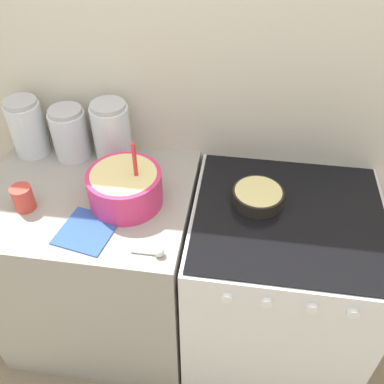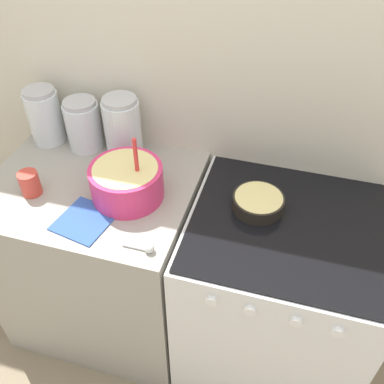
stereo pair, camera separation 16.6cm
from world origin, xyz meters
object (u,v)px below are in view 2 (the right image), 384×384
Objects in this scene: mixing_bowl at (127,180)px; baking_pan at (258,202)px; tin_can at (30,183)px; storage_jar_middle at (84,127)px; stove at (273,296)px; storage_jar_right at (123,131)px; storage_jar_left at (46,119)px.

mixing_bowl reaches higher than baking_pan.
tin_can is at bearing -166.30° from mixing_bowl.
storage_jar_middle is (-0.82, 0.19, 0.07)m from baking_pan.
stove is 1.13m from storage_jar_middle.
stove is 4.60× the size of baking_pan.
tin_can is at bearing -125.47° from storage_jar_right.
stove is 1.30m from storage_jar_left.
storage_jar_right is 2.73× the size of tin_can.
storage_jar_middle reaches higher than baking_pan.
storage_jar_middle is (-0.95, 0.25, 0.56)m from stove.
baking_pan is 0.91m from tin_can.
storage_jar_left is (-1.14, 0.25, 0.57)m from stove.
tin_can is at bearing -100.32° from storage_jar_middle.
storage_jar_right reaches higher than storage_jar_middle.
mixing_bowl is at bearing -171.89° from baking_pan.
baking_pan reaches higher than stove.
mixing_bowl is at bearing -27.85° from storage_jar_left.
storage_jar_right is (-0.76, 0.25, 0.58)m from stove.
stove is 3.95× the size of storage_jar_middle.
tin_can is (-0.38, -0.09, -0.03)m from mixing_bowl.
storage_jar_right is 0.45m from tin_can.
storage_jar_middle reaches higher than tin_can.
baking_pan is (-0.13, 0.05, 0.49)m from stove.
storage_jar_middle is 0.37m from tin_can.
stove is at bearing -18.05° from storage_jar_right.
baking_pan is 0.73× the size of storage_jar_right.
mixing_bowl is 1.04× the size of storage_jar_right.
storage_jar_right reaches higher than storage_jar_left.
storage_jar_left is (-1.02, 0.19, 0.08)m from baking_pan.
mixing_bowl is at bearing -178.35° from stove.
stove is 1.14m from tin_can.
baking_pan is 0.86× the size of storage_jar_middle.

